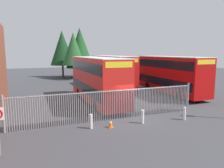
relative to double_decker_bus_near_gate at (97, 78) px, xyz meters
name	(u,v)px	position (x,y,z in m)	size (l,w,h in m)	color
ground_plane	(99,97)	(0.98, 2.51, -2.42)	(100.00, 100.00, 0.00)	#3D3D42
palisade_fence	(111,104)	(-0.70, -5.49, -1.24)	(14.11, 0.14, 2.35)	gray
double_decker_bus_near_gate	(97,78)	(0.00, 0.00, 0.00)	(2.54, 10.81, 4.42)	red
double_decker_bus_behind_fence_left	(170,74)	(9.34, 1.13, 0.00)	(2.54, 10.81, 4.42)	#B70C0C
double_decker_bus_behind_fence_right	(112,71)	(4.46, 7.36, 0.00)	(2.54, 10.81, 4.42)	red
bollard_near_left	(91,121)	(-2.55, -6.74, -1.95)	(0.20, 0.20, 0.95)	silver
bollard_center_front	(143,117)	(1.05, -7.07, -1.95)	(0.20, 0.20, 0.95)	silver
bollard_near_right	(184,113)	(4.29, -7.49, -1.95)	(0.20, 0.20, 0.95)	silver
traffic_cone_by_gate	(111,123)	(-1.31, -7.04, -2.13)	(0.34, 0.34, 0.59)	orange
tree_tall_back	(62,48)	(0.28, 23.29, 3.33)	(4.67, 4.67, 9.09)	#4C3823
tree_short_side	(80,48)	(3.57, 22.37, 3.35)	(5.47, 5.47, 9.69)	#4C3823
tree_mid_row	(73,49)	(1.64, 19.17, 3.10)	(4.06, 4.06, 8.44)	#4C3823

